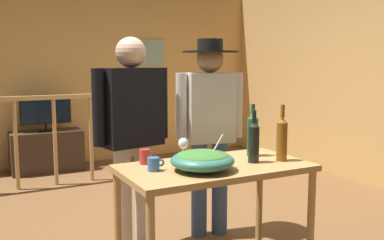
{
  "coord_description": "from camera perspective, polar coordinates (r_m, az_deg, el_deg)",
  "views": [
    {
      "loc": [
        -1.59,
        -3.36,
        1.44
      ],
      "look_at": [
        -0.16,
        -0.6,
        1.02
      ],
      "focal_mm": 41.45,
      "sensor_mm": 36.0,
      "label": 1
    }
  ],
  "objects": [
    {
      "name": "flat_screen_tv",
      "position": [
        5.99,
        -18.34,
        1.24
      ],
      "size": [
        0.63,
        0.12,
        0.48
      ],
      "color": "black",
      "rests_on": "tv_console"
    },
    {
      "name": "wine_glass",
      "position": [
        3.04,
        -1.13,
        -3.18
      ],
      "size": [
        0.07,
        0.07,
        0.15
      ],
      "color": "silver",
      "rests_on": "serving_table"
    },
    {
      "name": "wine_bottle_green",
      "position": [
        3.17,
        7.8,
        -1.79
      ],
      "size": [
        0.08,
        0.08,
        0.37
      ],
      "color": "#1E5628",
      "rests_on": "serving_table"
    },
    {
      "name": "mug_blue",
      "position": [
        2.75,
        -4.93,
        -5.68
      ],
      "size": [
        0.11,
        0.07,
        0.08
      ],
      "color": "#3866B2",
      "rests_on": "serving_table"
    },
    {
      "name": "framed_picture",
      "position": [
        6.69,
        -5.48,
        8.63
      ],
      "size": [
        0.44,
        0.03,
        0.38
      ],
      "primitive_type": "cube",
      "color": "#7C9E9D"
    },
    {
      "name": "stair_railing",
      "position": [
        5.32,
        -17.37,
        -1.12
      ],
      "size": [
        2.61,
        0.1,
        1.1
      ],
      "color": "#B2844C",
      "rests_on": "ground_plane"
    },
    {
      "name": "back_wall",
      "position": [
        6.46,
        -13.33,
        6.07
      ],
      "size": [
        5.21,
        0.1,
        2.56
      ],
      "primitive_type": "cube",
      "color": "tan",
      "rests_on": "ground_plane"
    },
    {
      "name": "side_wall_right",
      "position": [
        5.96,
        17.36,
        5.81
      ],
      "size": [
        0.1,
        4.35,
        2.56
      ],
      "primitive_type": "cube",
      "color": "tan",
      "rests_on": "ground_plane"
    },
    {
      "name": "tv_console",
      "position": [
        6.1,
        -18.18,
        -3.82
      ],
      "size": [
        0.9,
        0.4,
        0.53
      ],
      "primitive_type": "cube",
      "color": "#38281E",
      "rests_on": "ground_plane"
    },
    {
      "name": "ground_plane",
      "position": [
        3.99,
        -2.05,
        -13.5
      ],
      "size": [
        7.55,
        7.55,
        0.0
      ],
      "primitive_type": "plane",
      "color": "brown"
    },
    {
      "name": "person_standing_right",
      "position": [
        3.58,
        2.29,
        -0.13
      ],
      "size": [
        0.55,
        0.45,
        1.61
      ],
      "rotation": [
        0.0,
        0.0,
        2.95
      ],
      "color": "#3D5684",
      "rests_on": "ground_plane"
    },
    {
      "name": "wine_bottle_dark",
      "position": [
        2.97,
        7.95,
        -2.71
      ],
      "size": [
        0.07,
        0.07,
        0.35
      ],
      "color": "black",
      "rests_on": "serving_table"
    },
    {
      "name": "serving_table",
      "position": [
        2.92,
        2.97,
        -7.52
      ],
      "size": [
        1.23,
        0.66,
        0.76
      ],
      "color": "#B2844C",
      "rests_on": "ground_plane"
    },
    {
      "name": "person_standing_left",
      "position": [
        3.31,
        -7.71,
        -0.77
      ],
      "size": [
        0.62,
        0.3,
        1.61
      ],
      "rotation": [
        0.0,
        0.0,
        3.34
      ],
      "color": "beige",
      "rests_on": "ground_plane"
    },
    {
      "name": "mug_red",
      "position": [
        2.93,
        -6.04,
        -4.7
      ],
      "size": [
        0.11,
        0.07,
        0.1
      ],
      "color": "#B7332D",
      "rests_on": "serving_table"
    },
    {
      "name": "wine_bottle_amber",
      "position": [
        3.05,
        11.5,
        -2.31
      ],
      "size": [
        0.07,
        0.07,
        0.38
      ],
      "color": "brown",
      "rests_on": "serving_table"
    },
    {
      "name": "salad_bowl",
      "position": [
        2.75,
        1.36,
        -5.1
      ],
      "size": [
        0.4,
        0.4,
        0.22
      ],
      "color": "#337060",
      "rests_on": "serving_table"
    }
  ]
}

